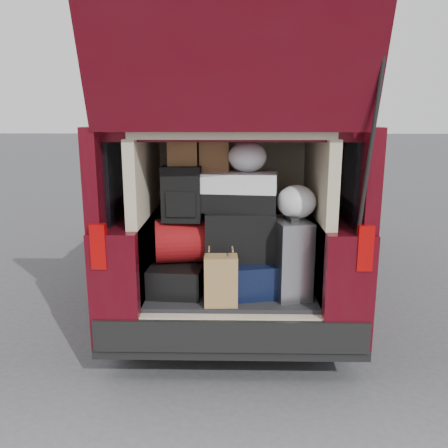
{
  "coord_description": "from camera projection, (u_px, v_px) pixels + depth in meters",
  "views": [
    {
      "loc": [
        0.01,
        -3.27,
        1.87
      ],
      "look_at": [
        -0.06,
        0.2,
        1.05
      ],
      "focal_mm": 38.0,
      "sensor_mm": 36.0,
      "label": 1
    }
  ],
  "objects": [
    {
      "name": "kraft_bag",
      "position": [
        221.0,
        281.0,
        3.29
      ],
      "size": [
        0.24,
        0.16,
        0.36
      ],
      "primitive_type": "cube",
      "rotation": [
        0.0,
        0.0,
        0.04
      ],
      "color": "#A3804A",
      "rests_on": "load_floor"
    },
    {
      "name": "red_duffel",
      "position": [
        189.0,
        241.0,
        3.58
      ],
      "size": [
        0.54,
        0.4,
        0.32
      ],
      "primitive_type": "cube",
      "rotation": [
        0.0,
        0.0,
        0.16
      ],
      "color": "maroon",
      "rests_on": "black_hardshell"
    },
    {
      "name": "navy_hardshell",
      "position": [
        241.0,
        274.0,
        3.6
      ],
      "size": [
        0.56,
        0.64,
        0.25
      ],
      "primitive_type": "cube",
      "rotation": [
        0.0,
        0.0,
        0.19
      ],
      "color": "black",
      "rests_on": "load_floor"
    },
    {
      "name": "silver_roller",
      "position": [
        290.0,
        258.0,
        3.46
      ],
      "size": [
        0.31,
        0.42,
        0.57
      ],
      "primitive_type": "cube",
      "rotation": [
        0.0,
        0.0,
        0.19
      ],
      "color": "silver",
      "rests_on": "load_floor"
    },
    {
      "name": "black_soft_case",
      "position": [
        239.0,
        235.0,
        3.53
      ],
      "size": [
        0.52,
        0.33,
        0.36
      ],
      "primitive_type": "cube",
      "rotation": [
        0.0,
        0.0,
        0.06
      ],
      "color": "black",
      "rests_on": "navy_hardshell"
    },
    {
      "name": "backpack",
      "position": [
        182.0,
        194.0,
        3.45
      ],
      "size": [
        0.29,
        0.18,
        0.41
      ],
      "primitive_type": "cube",
      "rotation": [
        0.0,
        0.0,
        -0.04
      ],
      "color": "black",
      "rests_on": "red_duffel"
    },
    {
      "name": "grocery_sack_lower",
      "position": [
        182.0,
        152.0,
        3.45
      ],
      "size": [
        0.23,
        0.19,
        0.19
      ],
      "primitive_type": "cube",
      "rotation": [
        0.0,
        0.0,
        0.09
      ],
      "color": "brown",
      "rests_on": "backpack"
    },
    {
      "name": "load_floor",
      "position": [
        231.0,
        315.0,
        3.82
      ],
      "size": [
        1.24,
        1.05,
        0.55
      ],
      "primitive_type": "cube",
      "color": "black",
      "rests_on": "ground"
    },
    {
      "name": "grocery_sack_upper",
      "position": [
        212.0,
        156.0,
        3.52
      ],
      "size": [
        0.25,
        0.21,
        0.22
      ],
      "primitive_type": "cube",
      "rotation": [
        0.0,
        0.0,
        0.18
      ],
      "color": "brown",
      "rests_on": "twotone_duffel"
    },
    {
      "name": "ground",
      "position": [
        231.0,
        364.0,
        3.62
      ],
      "size": [
        80.0,
        80.0,
        0.0
      ],
      "primitive_type": "plane",
      "color": "#3D3C3F",
      "rests_on": "ground"
    },
    {
      "name": "plastic_bag_center",
      "position": [
        248.0,
        157.0,
        3.45
      ],
      "size": [
        0.29,
        0.27,
        0.23
      ],
      "primitive_type": "ellipsoid",
      "rotation": [
        0.0,
        0.0,
        -0.02
      ],
      "color": "white",
      "rests_on": "twotone_duffel"
    },
    {
      "name": "plastic_bag_right",
      "position": [
        297.0,
        202.0,
        3.41
      ],
      "size": [
        0.29,
        0.27,
        0.24
      ],
      "primitive_type": "ellipsoid",
      "rotation": [
        0.0,
        0.0,
        0.04
      ],
      "color": "white",
      "rests_on": "silver_roller"
    },
    {
      "name": "twotone_duffel",
      "position": [
        234.0,
        191.0,
        3.5
      ],
      "size": [
        0.66,
        0.4,
        0.28
      ],
      "primitive_type": "cube",
      "rotation": [
        0.0,
        0.0,
        -0.12
      ],
      "color": "white",
      "rests_on": "black_soft_case"
    },
    {
      "name": "minivan",
      "position": [
        232.0,
        202.0,
        5.21
      ],
      "size": [
        1.9,
        5.35,
        2.77
      ],
      "color": "black",
      "rests_on": "ground"
    },
    {
      "name": "black_hardshell",
      "position": [
        179.0,
        276.0,
        3.61
      ],
      "size": [
        0.43,
        0.56,
        0.21
      ],
      "primitive_type": "cube",
      "rotation": [
        0.0,
        0.0,
        -0.08
      ],
      "color": "black",
      "rests_on": "load_floor"
    }
  ]
}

